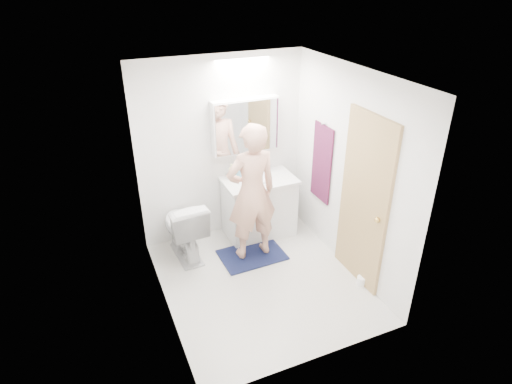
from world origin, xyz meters
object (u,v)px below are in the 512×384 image
vanity_cabinet (259,208)px  toilet_paper_roll (362,281)px  person (252,193)px  toothbrush_cup (266,169)px  soap_bottle_b (239,170)px  soap_bottle_a (231,172)px  toilet (183,228)px  medicine_cabinet (245,126)px

vanity_cabinet → toilet_paper_roll: 1.66m
person → toothbrush_cup: (0.47, 0.63, -0.04)m
person → toilet_paper_roll: size_ratio=15.71×
person → soap_bottle_b: (0.10, 0.65, 0.00)m
person → soap_bottle_b: person is taller
toothbrush_cup → soap_bottle_a: bearing=-178.8°
vanity_cabinet → toilet: bearing=-173.9°
medicine_cabinet → person: medicine_cabinet is taller
medicine_cabinet → toilet: (-0.97, -0.33, -1.09)m
medicine_cabinet → soap_bottle_a: medicine_cabinet is taller
soap_bottle_a → toilet_paper_roll: bearing=-59.1°
soap_bottle_a → toilet_paper_roll: (0.98, -1.64, -0.88)m
medicine_cabinet → soap_bottle_a: 0.62m
toilet → person: size_ratio=0.47×
vanity_cabinet → soap_bottle_b: soap_bottle_b is taller
medicine_cabinet → vanity_cabinet: bearing=-63.7°
toothbrush_cup → toilet: bearing=-167.5°
soap_bottle_b → toilet_paper_roll: bearing=-62.8°
vanity_cabinet → toilet: size_ratio=1.10×
toilet → toilet_paper_roll: bearing=138.0°
toilet → toothbrush_cup: bearing=-171.1°
person → toothbrush_cup: bearing=-128.0°
soap_bottle_b → toilet: bearing=-161.3°
vanity_cabinet → toilet: toilet is taller
toilet → soap_bottle_a: size_ratio=3.83×
soap_bottle_b → toothbrush_cup: bearing=-3.1°
medicine_cabinet → soap_bottle_a: size_ratio=4.11×
vanity_cabinet → soap_bottle_a: 0.65m
toilet → soap_bottle_a: (0.75, 0.27, 0.52)m
toilet → soap_bottle_b: soap_bottle_b is taller
soap_bottle_a → toilet_paper_roll: size_ratio=1.94×
toilet → soap_bottle_a: bearing=-164.1°
person → vanity_cabinet: bearing=-124.3°
soap_bottle_b → vanity_cabinet: bearing=-40.9°
soap_bottle_a → toilet_paper_roll: soap_bottle_a is taller
soap_bottle_b → soap_bottle_a: bearing=-166.2°
toothbrush_cup → medicine_cabinet: bearing=169.5°
person → toilet: bearing=-26.4°
soap_bottle_b → toilet_paper_roll: 2.07m
person → toilet_paper_roll: person is taller
person → soap_bottle_b: 0.66m
toilet → toothbrush_cup: 1.35m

